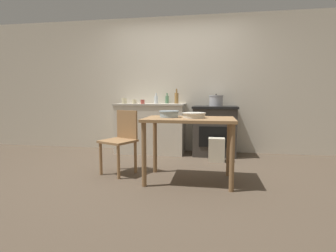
{
  "coord_description": "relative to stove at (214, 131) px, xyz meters",
  "views": [
    {
      "loc": [
        0.68,
        -3.48,
        1.06
      ],
      "look_at": [
        0.0,
        0.51,
        0.6
      ],
      "focal_mm": 28.0,
      "sensor_mm": 36.0,
      "label": 1
    }
  ],
  "objects": [
    {
      "name": "stove",
      "position": [
        0.0,
        0.0,
        0.0
      ],
      "size": [
        0.79,
        0.58,
        0.88
      ],
      "color": "#38332D",
      "rests_on": "ground_plane"
    },
    {
      "name": "counter_cabinet",
      "position": [
        -1.18,
        0.0,
        0.02
      ],
      "size": [
        1.29,
        0.57,
        0.92
      ],
      "color": "beige",
      "rests_on": "ground_plane"
    },
    {
      "name": "work_table",
      "position": [
        -0.32,
        -1.54,
        0.23
      ],
      "size": [
        1.1,
        0.69,
        0.8
      ],
      "color": "#997047",
      "rests_on": "ground_plane"
    },
    {
      "name": "chair",
      "position": [
        -1.28,
        -1.35,
        0.03
      ],
      "size": [
        0.53,
        0.53,
        0.86
      ],
      "rotation": [
        0.0,
        0.0,
        -0.42
      ],
      "color": "#997047",
      "rests_on": "ground_plane"
    },
    {
      "name": "cup_center",
      "position": [
        -1.68,
        -0.04,
        0.53
      ],
      "size": [
        0.09,
        0.09,
        0.1
      ],
      "primitive_type": "cylinder",
      "color": "beige",
      "rests_on": "counter_cabinet"
    },
    {
      "name": "bottle_far_left",
      "position": [
        -0.9,
        0.21,
        0.55
      ],
      "size": [
        0.07,
        0.07,
        0.19
      ],
      "color": "#517F5B",
      "rests_on": "counter_cabinet"
    },
    {
      "name": "cup_center_right",
      "position": [
        -1.28,
        -0.19,
        0.52
      ],
      "size": [
        0.07,
        0.07,
        0.08
      ],
      "primitive_type": "cylinder",
      "color": "#B74C42",
      "rests_on": "counter_cabinet"
    },
    {
      "name": "bottle_mid_left",
      "position": [
        -0.71,
        0.13,
        0.59
      ],
      "size": [
        0.07,
        0.07,
        0.27
      ],
      "color": "olive",
      "rests_on": "counter_cabinet"
    },
    {
      "name": "wall_back",
      "position": [
        -0.72,
        0.31,
        0.83
      ],
      "size": [
        8.0,
        0.07,
        2.55
      ],
      "color": "beige",
      "rests_on": "ground_plane"
    },
    {
      "name": "cup_center_left",
      "position": [
        -1.47,
        -0.06,
        0.52
      ],
      "size": [
        0.08,
        0.08,
        0.08
      ],
      "primitive_type": "cylinder",
      "color": "beige",
      "rests_on": "counter_cabinet"
    },
    {
      "name": "mixing_bowl_small",
      "position": [
        -0.27,
        -1.53,
        0.39
      ],
      "size": [
        0.29,
        0.29,
        0.07
      ],
      "color": "silver",
      "rests_on": "work_table"
    },
    {
      "name": "mixing_bowl_large",
      "position": [
        -0.58,
        -1.49,
        0.4
      ],
      "size": [
        0.25,
        0.25,
        0.08
      ],
      "color": "#93A8B2",
      "rests_on": "work_table"
    },
    {
      "name": "flour_sack",
      "position": [
        0.03,
        -0.49,
        -0.25
      ],
      "size": [
        0.26,
        0.18,
        0.39
      ],
      "primitive_type": "cube",
      "color": "beige",
      "rests_on": "ground_plane"
    },
    {
      "name": "bottle_left",
      "position": [
        -1.09,
        0.07,
        0.55
      ],
      "size": [
        0.07,
        0.07,
        0.19
      ],
      "color": "silver",
      "rests_on": "counter_cabinet"
    },
    {
      "name": "ground_plane",
      "position": [
        -0.72,
        -1.28,
        -0.44
      ],
      "size": [
        14.0,
        14.0,
        0.0
      ],
      "primitive_type": "plane",
      "color": "brown"
    },
    {
      "name": "stock_pot",
      "position": [
        0.02,
        0.06,
        0.54
      ],
      "size": [
        0.25,
        0.25,
        0.22
      ],
      "color": "#A8A8AD",
      "rests_on": "stove"
    }
  ]
}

